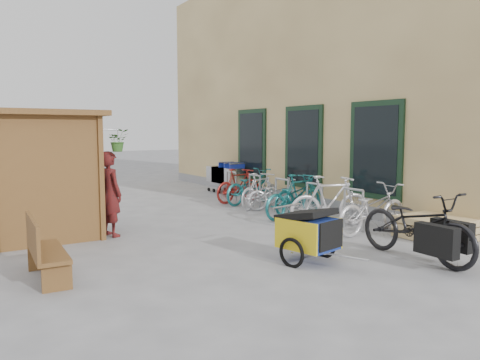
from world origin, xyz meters
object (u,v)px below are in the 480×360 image
child_trailer (309,231)px  bike_2 (294,197)px  bench (42,249)px  cargo_bike (418,226)px  bike_6 (250,187)px  bike_7 (239,185)px  person_kiosk (110,194)px  bike_3 (300,194)px  bike_0 (373,209)px  bike_1 (330,201)px  bike_5 (260,191)px  bike_4 (276,194)px  shopping_carts (225,175)px  kiosk (38,157)px  pallet_stack (435,228)px

child_trailer → bike_2: (2.15, 3.02, 0.00)m
bench → cargo_bike: (5.16, -2.06, 0.11)m
bike_6 → bike_7: size_ratio=1.14×
child_trailer → person_kiosk: person_kiosk is taller
child_trailer → bike_7: (2.33, 5.71, 0.00)m
bike_3 → bench: bearing=101.5°
child_trailer → bike_0: bike_0 is taller
bike_1 → bike_5: bearing=14.9°
bike_0 → bike_3: 2.37m
child_trailer → person_kiosk: bearing=108.8°
person_kiosk → bike_4: 4.60m
bike_2 → bike_4: 1.17m
shopping_carts → bike_0: shopping_carts is taller
child_trailer → bike_7: 6.17m
cargo_bike → bike_7: bearing=84.2°
bench → bike_6: bike_6 is taller
child_trailer → bike_7: size_ratio=0.93×
bike_0 → bike_7: (-0.08, 4.83, -0.01)m
bike_0 → bike_2: bike_0 is taller
bike_2 → bike_6: bearing=-16.4°
kiosk → bike_6: kiosk is taller
cargo_bike → bike_5: cargo_bike is taller
kiosk → pallet_stack: bearing=-31.7°
pallet_stack → shopping_carts: shopping_carts is taller
child_trailer → bike_3: bearing=40.2°
cargo_bike → bike_3: 4.19m
cargo_bike → bike_2: size_ratio=1.15×
bench → bike_7: size_ratio=0.86×
bike_2 → bike_5: size_ratio=1.17×
bike_4 → bike_6: bike_6 is taller
kiosk → bike_4: kiosk is taller
child_trailer → bike_4: (2.48, 4.15, -0.08)m
shopping_carts → child_trailer: shopping_carts is taller
cargo_bike → bench: bearing=159.5°
child_trailer → bike_1: (2.14, 1.79, 0.07)m
shopping_carts → bike_0: size_ratio=0.85×
bike_5 → bike_7: size_ratio=0.98×
bike_0 → bike_6: size_ratio=1.02×
pallet_stack → bench: (-6.67, 1.31, 0.23)m
bike_2 → bike_4: bike_2 is taller
child_trailer → bike_5: bike_5 is taller
pallet_stack → bike_3: size_ratio=0.72×
cargo_bike → bike_1: 2.70m
pallet_stack → bike_7: bearing=96.9°
person_kiosk → bike_1: bearing=-128.2°
bike_0 → bike_2: (-0.26, 2.15, -0.01)m
bike_4 → bike_7: 1.57m
bike_2 → bike_3: size_ratio=1.11×
shopping_carts → bike_3: shopping_carts is taller
pallet_stack → bike_6: (-0.58, 5.40, 0.28)m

